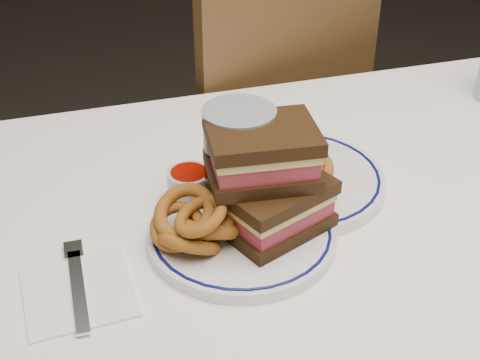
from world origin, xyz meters
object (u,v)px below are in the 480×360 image
object	(u,v)px
main_plate	(242,234)
reuben_sandwich	(268,179)
beer_mug	(242,162)
chair_far	(256,137)
far_plate	(294,179)

from	to	relation	value
main_plate	reuben_sandwich	world-z (taller)	reuben_sandwich
beer_mug	main_plate	bearing A→B (deg)	-107.00
chair_far	beer_mug	size ratio (longest dim) A/B	6.00
reuben_sandwich	far_plate	bearing A→B (deg)	52.14
chair_far	reuben_sandwich	bearing A→B (deg)	-107.04
main_plate	far_plate	size ratio (longest dim) A/B	0.93
reuben_sandwich	beer_mug	bearing A→B (deg)	107.61
chair_far	far_plate	size ratio (longest dim) A/B	3.60
chair_far	reuben_sandwich	xyz separation A→B (m)	(-0.19, -0.64, 0.32)
chair_far	beer_mug	bearing A→B (deg)	-110.08
chair_far	beer_mug	world-z (taller)	chair_far
main_plate	beer_mug	world-z (taller)	beer_mug
beer_mug	chair_far	bearing A→B (deg)	69.92
chair_far	reuben_sandwich	size ratio (longest dim) A/B	5.76
main_plate	far_plate	xyz separation A→B (m)	(0.11, 0.10, 0.00)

